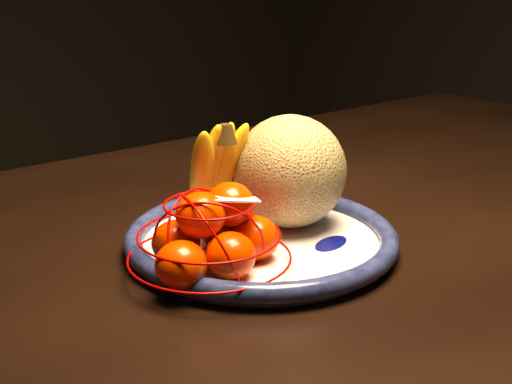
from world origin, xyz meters
TOP-DOWN VIEW (x-y plane):
  - dining_table at (-0.01, -0.11)m, footprint 1.58×0.98m
  - fruit_bowl at (-0.23, -0.15)m, footprint 0.33×0.33m
  - cantaloupe at (-0.17, -0.13)m, footprint 0.14×0.14m
  - banana_bunch at (-0.25, -0.08)m, footprint 0.10×0.09m
  - mandarin_bag at (-0.31, -0.17)m, footprint 0.19×0.19m
  - price_tag at (-0.30, -0.18)m, footprint 0.08×0.06m

SIDE VIEW (x-z plane):
  - dining_table at x=-0.01m, z-range 0.31..1.08m
  - fruit_bowl at x=-0.23m, z-range 0.78..0.80m
  - mandarin_bag at x=-0.31m, z-range 0.77..0.88m
  - cantaloupe at x=-0.17m, z-range 0.79..0.93m
  - banana_bunch at x=-0.25m, z-range 0.79..0.94m
  - price_tag at x=-0.30m, z-range 0.86..0.87m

